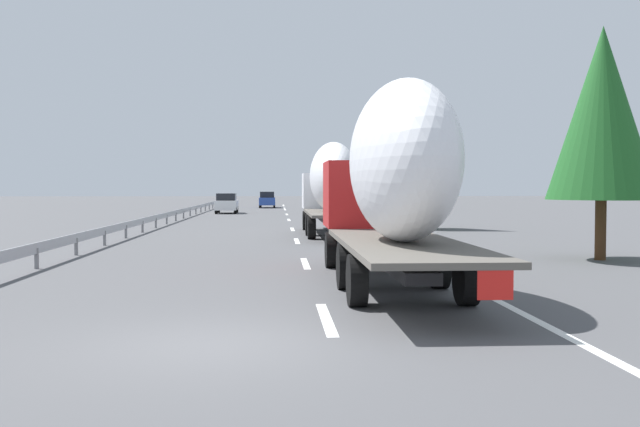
{
  "coord_description": "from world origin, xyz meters",
  "views": [
    {
      "loc": [
        -10.69,
        -0.91,
        2.37
      ],
      "look_at": [
        19.31,
        -2.75,
        1.24
      ],
      "focal_mm": 40.14,
      "sensor_mm": 36.0,
      "label": 1
    }
  ],
  "objects_px": {
    "truck_trailing": "(393,179)",
    "car_white_van": "(227,203)",
    "road_sign": "(354,189)",
    "car_blue_sedan": "(267,200)",
    "truck_lead": "(331,184)"
  },
  "relations": [
    {
      "from": "car_white_van",
      "to": "truck_lead",
      "type": "bearing_deg",
      "value": -166.28
    },
    {
      "from": "road_sign",
      "to": "car_blue_sedan",
      "type": "bearing_deg",
      "value": 13.8
    },
    {
      "from": "truck_trailing",
      "to": "car_white_van",
      "type": "bearing_deg",
      "value": 8.49
    },
    {
      "from": "truck_trailing",
      "to": "road_sign",
      "type": "relative_size",
      "value": 3.96
    },
    {
      "from": "truck_lead",
      "to": "road_sign",
      "type": "height_order",
      "value": "truck_lead"
    },
    {
      "from": "car_blue_sedan",
      "to": "road_sign",
      "type": "relative_size",
      "value": 1.49
    },
    {
      "from": "car_white_van",
      "to": "car_blue_sedan",
      "type": "bearing_deg",
      "value": -11.35
    },
    {
      "from": "truck_trailing",
      "to": "road_sign",
      "type": "distance_m",
      "value": 36.85
    },
    {
      "from": "truck_trailing",
      "to": "road_sign",
      "type": "bearing_deg",
      "value": -4.83
    },
    {
      "from": "car_white_van",
      "to": "road_sign",
      "type": "height_order",
      "value": "road_sign"
    },
    {
      "from": "car_blue_sedan",
      "to": "car_white_van",
      "type": "height_order",
      "value": "car_blue_sedan"
    },
    {
      "from": "truck_trailing",
      "to": "car_blue_sedan",
      "type": "bearing_deg",
      "value": 3.3
    },
    {
      "from": "car_white_van",
      "to": "road_sign",
      "type": "distance_m",
      "value": 14.97
    },
    {
      "from": "car_white_van",
      "to": "truck_trailing",
      "type": "bearing_deg",
      "value": -171.51
    },
    {
      "from": "truck_lead",
      "to": "truck_trailing",
      "type": "distance_m",
      "value": 18.49
    }
  ]
}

